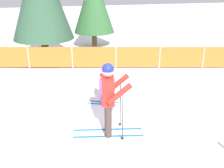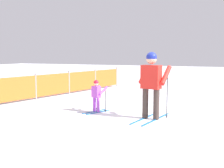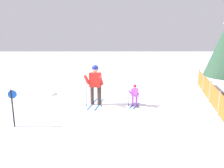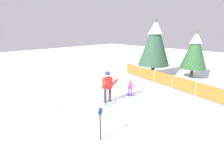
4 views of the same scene
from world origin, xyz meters
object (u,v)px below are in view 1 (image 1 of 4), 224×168
at_px(skier_child, 103,86).
at_px(safety_fence, 116,57).
at_px(conifer_near, 94,1).
at_px(skier_adult, 109,93).

height_order(skier_child, safety_fence, safety_fence).
relative_size(safety_fence, conifer_near, 2.69).
height_order(skier_adult, conifer_near, conifer_near).
relative_size(skier_adult, conifer_near, 0.46).
bearing_deg(skier_child, skier_adult, -73.82).
distance_m(skier_adult, skier_child, 1.80).
relative_size(skier_adult, skier_child, 1.85).
height_order(skier_adult, safety_fence, skier_adult).
xyz_separation_m(skier_adult, skier_child, (0.20, 1.72, -0.51)).
xyz_separation_m(skier_adult, safety_fence, (1.38, 4.85, -0.57)).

